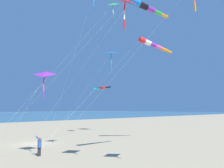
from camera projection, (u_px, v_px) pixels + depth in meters
The scene contains 9 objects.
ground_plane at pixel (34, 144), 24.51m from camera, with size 600.00×600.00×0.00m, color tan.
person_adult_flyer at pixel (39, 145), 18.11m from camera, with size 0.56×0.65×1.86m.
kite_windsock_purple_drifting at pixel (151, 44), 25.65m from camera, with size 6.90×15.15×13.82m.
kite_windsock_yellow_midlevel at pixel (100, 88), 37.99m from camera, with size 3.70×12.65×8.79m.
kite_delta_checkered_midright at pixel (113, 5), 29.54m from camera, with size 1.75×16.50×20.77m.
kite_delta_rainbow_low_near at pixel (44, 74), 17.90m from camera, with size 4.22×3.48×8.01m.
kite_windsock_white_trailing at pixel (145, 7), 17.78m from camera, with size 10.59×10.58×14.04m.
kite_delta_blue_topmost at pixel (125, 1), 13.97m from camera, with size 13.06×7.20×12.55m.
kite_delta_striped_overhead at pixel (111, 53), 35.61m from camera, with size 2.49×12.26×15.00m.
Camera 1 is at (-25.81, 8.51, 4.35)m, focal length 30.93 mm.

